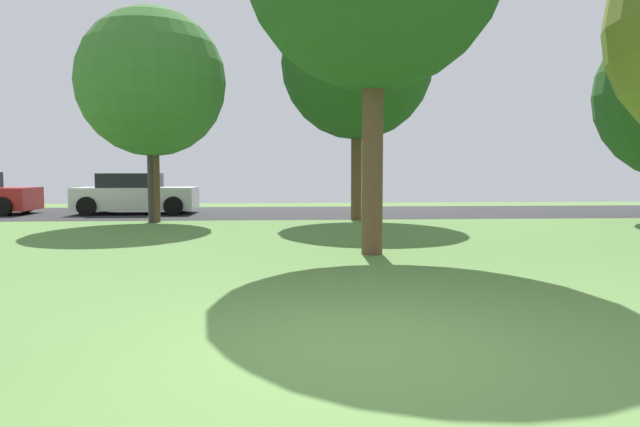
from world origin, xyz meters
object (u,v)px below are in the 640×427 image
object	(u,v)px
parked_car_white	(136,195)
maple_tree_far	(152,83)
street_lamp_post	(150,145)
oak_tree_center	(357,64)

from	to	relation	value
parked_car_white	maple_tree_far	bearing A→B (deg)	-68.13
parked_car_white	street_lamp_post	world-z (taller)	street_lamp_post
maple_tree_far	parked_car_white	distance (m)	4.96
oak_tree_center	parked_car_white	xyz separation A→B (m)	(-7.34, 3.00, -4.05)
oak_tree_center	parked_car_white	world-z (taller)	oak_tree_center
oak_tree_center	maple_tree_far	world-z (taller)	oak_tree_center
oak_tree_center	street_lamp_post	xyz separation A→B (m)	(-6.04, -0.54, -2.45)
oak_tree_center	parked_car_white	distance (m)	8.90
oak_tree_center	maple_tree_far	size ratio (longest dim) A/B	1.13
parked_car_white	street_lamp_post	xyz separation A→B (m)	(1.30, -3.53, 1.60)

